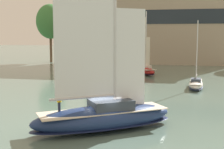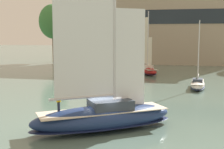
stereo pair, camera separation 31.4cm
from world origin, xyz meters
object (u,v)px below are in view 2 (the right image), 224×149
sailboat_moored_mid_channel (198,84)px  sailboat_moored_far_slip (146,69)px  tree_shore_right (53,22)px  sailboat_main (104,114)px

sailboat_moored_mid_channel → sailboat_moored_far_slip: sailboat_moored_far_slip is taller
tree_shore_right → sailboat_main: 65.59m
sailboat_moored_mid_channel → tree_shore_right: bearing=135.2°
sailboat_main → sailboat_moored_far_slip: sailboat_main is taller
tree_shore_right → sailboat_moored_far_slip: size_ratio=1.35×
tree_shore_right → sailboat_main: size_ratio=1.01×
sailboat_main → tree_shore_right: bearing=116.4°
sailboat_main → sailboat_moored_far_slip: bearing=91.0°
sailboat_moored_mid_channel → sailboat_moored_far_slip: (-8.71, 14.51, 0.31)m
sailboat_moored_far_slip → tree_shore_right: bearing=141.8°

